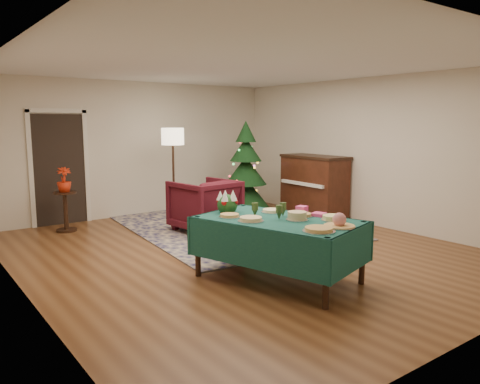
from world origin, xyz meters
TOP-DOWN VIEW (x-y plane):
  - room_shell at (0.00, 0.00)m, footprint 7.00×7.00m
  - doorway at (-1.60, 3.48)m, footprint 1.08×0.04m
  - rug at (0.73, 1.40)m, footprint 3.58×4.48m
  - buffet_table at (-0.42, -1.29)m, footprint 1.63×2.17m
  - platter_0 at (-0.51, -2.03)m, footprint 0.35×0.35m
  - platter_1 at (-0.17, -2.02)m, footprint 0.35×0.35m
  - platter_2 at (0.04, -1.73)m, footprint 0.28×0.28m
  - platter_3 at (-0.29, -1.47)m, footprint 0.26×0.26m
  - platter_4 at (-0.09, -1.35)m, footprint 0.27×0.27m
  - platter_5 at (-0.76, -1.19)m, footprint 0.31×0.31m
  - platter_6 at (-0.22, -0.93)m, footprint 0.27×0.27m
  - platter_7 at (-0.83, -0.85)m, footprint 0.27×0.27m
  - goblet_0 at (-0.57, -1.03)m, footprint 0.08×0.08m
  - goblet_1 at (-0.28, -1.21)m, footprint 0.08×0.08m
  - goblet_2 at (-0.44, -1.33)m, footprint 0.08×0.08m
  - napkin_stack at (0.10, -1.45)m, footprint 0.19×0.19m
  - gift_box at (0.03, -1.22)m, footprint 0.15×0.15m
  - centerpiece at (-0.67, -0.58)m, footprint 0.27×0.27m
  - armchair at (0.24, 1.41)m, footprint 1.08×1.03m
  - floor_lamp at (0.30, 2.62)m, footprint 0.43×0.43m
  - side_table at (-1.71, 2.84)m, footprint 0.39×0.39m
  - potted_plant at (-1.71, 2.84)m, footprint 0.24×0.43m
  - christmas_tree at (1.76, 2.21)m, footprint 1.20×1.20m
  - piano at (2.68, 1.17)m, footprint 0.74×1.46m

SIDE VIEW (x-z plane):
  - rug at x=0.73m, z-range 0.00..0.02m
  - side_table at x=-1.71m, z-range -0.01..0.69m
  - armchair at x=0.24m, z-range 0.00..1.01m
  - buffet_table at x=-0.42m, z-range 0.23..0.98m
  - piano at x=2.68m, z-range -0.01..1.22m
  - platter_6 at x=-0.22m, z-range 0.75..0.79m
  - platter_4 at x=-0.09m, z-range 0.75..0.79m
  - platter_7 at x=-0.83m, z-range 0.75..0.79m
  - napkin_stack at x=0.10m, z-range 0.75..0.79m
  - platter_0 at x=-0.51m, z-range 0.75..0.80m
  - platter_5 at x=-0.76m, z-range 0.75..0.80m
  - platter_2 at x=0.04m, z-range 0.75..0.81m
  - platter_3 at x=-0.29m, z-range 0.75..0.85m
  - gift_box at x=0.03m, z-range 0.75..0.85m
  - platter_1 at x=-0.17m, z-range 0.73..0.89m
  - potted_plant at x=-1.71m, z-range 0.70..0.94m
  - goblet_0 at x=-0.57m, z-range 0.76..0.93m
  - goblet_1 at x=-0.28m, z-range 0.76..0.93m
  - goblet_2 at x=-0.44m, z-range 0.76..0.93m
  - christmas_tree at x=1.76m, z-range -0.10..1.83m
  - centerpiece at x=-0.67m, z-range 0.73..1.04m
  - doorway at x=-1.60m, z-range 0.02..2.18m
  - room_shell at x=0.00m, z-range -2.15..4.85m
  - floor_lamp at x=0.30m, z-range 0.62..2.41m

